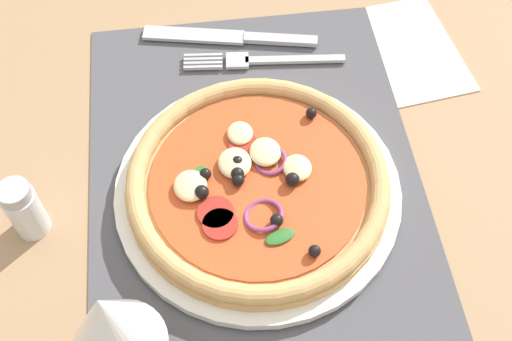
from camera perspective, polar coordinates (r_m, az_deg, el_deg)
The scene contains 9 objects.
ground_plane at distance 65.03cm, azimuth -0.07°, elevation -1.35°, with size 190.00×140.00×2.40cm, color #9E7A56.
placemat at distance 63.85cm, azimuth -0.07°, elevation -0.69°, with size 44.93×32.51×0.40cm, color #4C4C51.
plate at distance 62.24cm, azimuth 0.32°, elevation -1.77°, with size 27.48×27.48×1.04cm, color silver.
pizza at distance 60.89cm, azimuth 0.27°, elevation -0.96°, with size 25.05×25.05×2.67cm.
fork at distance 73.00cm, azimuth -0.09°, elevation 9.68°, with size 3.29×18.06×0.44cm.
knife at distance 75.56cm, azimuth -2.48°, elevation 11.69°, with size 5.70×19.92×0.62cm.
wine_glass at distance 47.43cm, azimuth -12.70°, elevation -13.20°, with size 7.20×7.20×14.90cm.
napkin at distance 76.17cm, azimuth 12.15°, elevation 10.20°, with size 15.43×13.89×0.36cm, color silver.
pepper_shaker at distance 62.13cm, azimuth -19.77°, elevation -3.24°, with size 3.20×3.20×6.70cm.
Camera 1 is at (-34.29, 4.41, 53.88)cm, focal length 45.35 mm.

